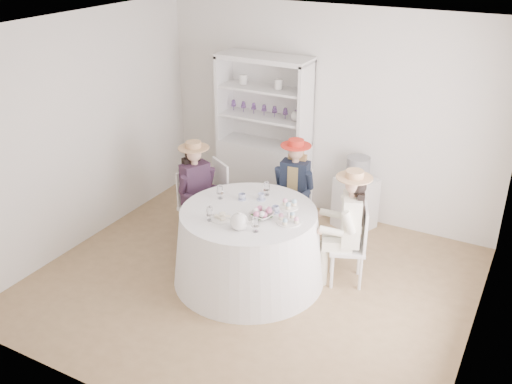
% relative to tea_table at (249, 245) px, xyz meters
% --- Properties ---
extents(ground, '(4.50, 4.50, 0.00)m').
position_rel_tea_table_xyz_m(ground, '(0.07, -0.06, -0.41)').
color(ground, olive).
rests_on(ground, ground).
extents(ceiling, '(4.50, 4.50, 0.00)m').
position_rel_tea_table_xyz_m(ceiling, '(0.07, -0.06, 2.29)').
color(ceiling, white).
rests_on(ceiling, wall_back).
extents(wall_back, '(4.50, 0.00, 4.50)m').
position_rel_tea_table_xyz_m(wall_back, '(0.07, 1.94, 0.94)').
color(wall_back, white).
rests_on(wall_back, ground).
extents(wall_front, '(4.50, 0.00, 4.50)m').
position_rel_tea_table_xyz_m(wall_front, '(0.07, -2.06, 0.94)').
color(wall_front, white).
rests_on(wall_front, ground).
extents(wall_left, '(0.00, 4.50, 4.50)m').
position_rel_tea_table_xyz_m(wall_left, '(-2.18, -0.06, 0.94)').
color(wall_left, white).
rests_on(wall_left, ground).
extents(wall_right, '(0.00, 4.50, 4.50)m').
position_rel_tea_table_xyz_m(wall_right, '(2.32, -0.06, 0.94)').
color(wall_right, white).
rests_on(wall_right, ground).
extents(tea_table, '(1.64, 1.64, 0.83)m').
position_rel_tea_table_xyz_m(tea_table, '(0.00, 0.00, 0.00)').
color(tea_table, white).
rests_on(tea_table, ground).
extents(hutch, '(1.35, 0.78, 2.06)m').
position_rel_tea_table_xyz_m(hutch, '(-0.70, 1.70, 0.32)').
color(hutch, silver).
rests_on(hutch, ground).
extents(side_table, '(0.56, 0.56, 0.67)m').
position_rel_tea_table_xyz_m(side_table, '(0.61, 1.69, -0.08)').
color(side_table, silver).
rests_on(side_table, ground).
extents(hatbox, '(0.30, 0.30, 0.28)m').
position_rel_tea_table_xyz_m(hatbox, '(0.61, 1.69, 0.39)').
color(hatbox, black).
rests_on(hatbox, side_table).
extents(guest_left, '(0.54, 0.49, 1.28)m').
position_rel_tea_table_xyz_m(guest_left, '(-0.95, 0.44, 0.31)').
color(guest_left, silver).
rests_on(guest_left, ground).
extents(guest_mid, '(0.47, 0.49, 1.28)m').
position_rel_tea_table_xyz_m(guest_mid, '(0.04, 1.05, 0.31)').
color(guest_mid, silver).
rests_on(guest_mid, ground).
extents(guest_right, '(0.55, 0.50, 1.31)m').
position_rel_tea_table_xyz_m(guest_right, '(0.95, 0.45, 0.33)').
color(guest_right, silver).
rests_on(guest_right, ground).
extents(spare_chair, '(0.55, 0.55, 0.97)m').
position_rel_tea_table_xyz_m(spare_chair, '(-0.74, 0.82, 0.11)').
color(spare_chair, silver).
rests_on(spare_chair, ground).
extents(teacup_a, '(0.10, 0.10, 0.06)m').
position_rel_tea_table_xyz_m(teacup_a, '(-0.19, 0.20, 0.45)').
color(teacup_a, white).
rests_on(teacup_a, tea_table).
extents(teacup_b, '(0.09, 0.09, 0.07)m').
position_rel_tea_table_xyz_m(teacup_b, '(-0.01, 0.30, 0.45)').
color(teacup_b, white).
rests_on(teacup_b, tea_table).
extents(teacup_c, '(0.10, 0.10, 0.07)m').
position_rel_tea_table_xyz_m(teacup_c, '(0.26, 0.10, 0.45)').
color(teacup_c, white).
rests_on(teacup_c, tea_table).
extents(flower_bowl, '(0.27, 0.27, 0.06)m').
position_rel_tea_table_xyz_m(flower_bowl, '(0.19, -0.08, 0.45)').
color(flower_bowl, white).
rests_on(flower_bowl, tea_table).
extents(flower_arrangement, '(0.17, 0.17, 0.06)m').
position_rel_tea_table_xyz_m(flower_arrangement, '(0.19, -0.08, 0.50)').
color(flower_arrangement, '#D46A99').
rests_on(flower_arrangement, tea_table).
extents(table_teapot, '(0.25, 0.18, 0.19)m').
position_rel_tea_table_xyz_m(table_teapot, '(0.11, -0.37, 0.50)').
color(table_teapot, white).
rests_on(table_teapot, tea_table).
extents(sandwich_plate, '(0.24, 0.24, 0.05)m').
position_rel_tea_table_xyz_m(sandwich_plate, '(-0.15, -0.28, 0.43)').
color(sandwich_plate, white).
rests_on(sandwich_plate, tea_table).
extents(cupcake_stand, '(0.26, 0.26, 0.24)m').
position_rel_tea_table_xyz_m(cupcake_stand, '(0.47, -0.02, 0.51)').
color(cupcake_stand, white).
rests_on(cupcake_stand, tea_table).
extents(stemware_set, '(0.91, 0.88, 0.15)m').
position_rel_tea_table_xyz_m(stemware_set, '(0.00, -0.00, 0.49)').
color(stemware_set, white).
rests_on(stemware_set, tea_table).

